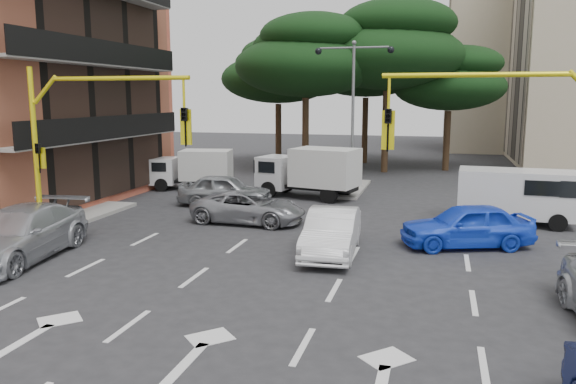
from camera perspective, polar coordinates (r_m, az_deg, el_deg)
name	(u,v)px	position (r m, az deg, el deg)	size (l,w,h in m)	color
ground	(262,284)	(15.50, -2.67, -9.28)	(120.00, 120.00, 0.00)	#28282B
median_strip	(351,189)	(30.70, 6.45, 0.33)	(1.40, 6.00, 0.15)	gray
apartment_beige_far	(536,60)	(58.66, 23.90, 12.12)	(16.20, 12.15, 16.70)	tan
pine_left_near	(307,56)	(36.98, 1.90, 13.67)	(9.15, 9.15, 10.23)	#382616
pine_center	(389,46)	(38.21, 10.18, 14.44)	(9.98, 9.98, 11.16)	#382616
pine_left_far	(279,70)	(41.56, -0.94, 12.27)	(8.32, 8.32, 9.30)	#382616
pine_right	(450,79)	(39.93, 16.18, 11.01)	(7.49, 7.49, 8.37)	#382616
pine_back	(367,61)	(43.33, 8.05, 12.99)	(9.15, 9.15, 10.23)	#382616
signal_mast_right	(530,141)	(16.15, 23.33, 4.81)	(5.79, 0.37, 6.00)	yellow
signal_mast_left	(81,132)	(19.58, -20.32, 5.72)	(5.79, 0.37, 6.00)	yellow
street_lamp_center	(353,89)	(30.29, 6.65, 10.36)	(4.16, 0.36, 7.77)	slate
car_white_hatch	(332,232)	(18.12, 4.46, -4.11)	(1.54, 4.41, 1.45)	silver
car_blue_compact	(466,225)	(19.86, 17.68, -3.26)	(1.76, 4.37, 1.49)	blue
car_silver_wagon	(19,234)	(19.38, -25.68, -3.89)	(2.27, 5.58, 1.62)	#ABADB3
car_silver_cross_a	(249,207)	(22.62, -4.01, -1.56)	(2.11, 4.57, 1.27)	#929399
car_silver_cross_b	(225,190)	(26.21, -6.38, 0.19)	(1.74, 4.34, 1.48)	gray
van_white	(516,196)	(24.13, 22.14, -0.42)	(1.99, 4.40, 2.20)	silver
box_truck_a	(192,170)	(31.07, -9.72, 2.24)	(1.85, 4.41, 2.17)	silver
box_truck_b	(308,173)	(28.12, 2.07, 1.97)	(2.16, 5.13, 2.53)	silver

